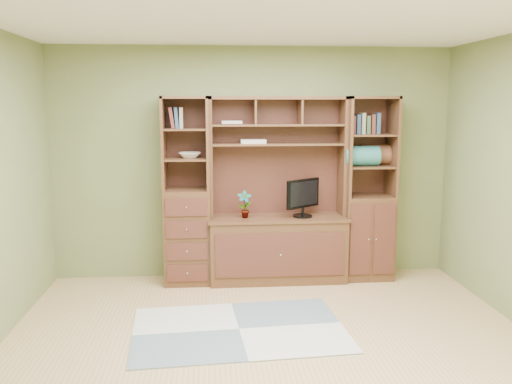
{
  "coord_description": "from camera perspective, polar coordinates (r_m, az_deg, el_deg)",
  "views": [
    {
      "loc": [
        -0.48,
        -4.1,
        1.98
      ],
      "look_at": [
        -0.03,
        1.2,
        1.1
      ],
      "focal_mm": 38.0,
      "sensor_mm": 36.0,
      "label": 1
    }
  ],
  "objects": [
    {
      "name": "rug",
      "position": [
        4.92,
        -1.8,
        -14.25
      ],
      "size": [
        1.93,
        1.36,
        0.01
      ],
      "primitive_type": "cube",
      "rotation": [
        0.0,
        0.0,
        0.07
      ],
      "color": "#939998",
      "rests_on": "ground"
    },
    {
      "name": "monitor",
      "position": [
        5.97,
        4.97,
        0.11
      ],
      "size": [
        0.51,
        0.45,
        0.58
      ],
      "primitive_type": "cube",
      "rotation": [
        0.0,
        0.0,
        0.64
      ],
      "color": "black",
      "rests_on": "center_hutch"
    },
    {
      "name": "orchid",
      "position": [
        5.92,
        -1.21,
        -1.32
      ],
      "size": [
        0.16,
        0.11,
        0.3
      ],
      "primitive_type": "imported",
      "color": "#A35B37",
      "rests_on": "center_hutch"
    },
    {
      "name": "right_tower",
      "position": [
        6.21,
        11.71,
        0.34
      ],
      "size": [
        0.55,
        0.45,
        2.05
      ],
      "primitive_type": "cube",
      "color": "#4C2D1A",
      "rests_on": "ground"
    },
    {
      "name": "magazines",
      "position": [
        5.96,
        -0.31,
        5.37
      ],
      "size": [
        0.27,
        0.2,
        0.04
      ],
      "primitive_type": "cube",
      "color": "#BBB0A0",
      "rests_on": "center_hutch"
    },
    {
      "name": "blanket_teal",
      "position": [
        6.09,
        11.03,
        3.74
      ],
      "size": [
        0.38,
        0.22,
        0.22
      ],
      "primitive_type": "cube",
      "color": "#276763",
      "rests_on": "right_tower"
    },
    {
      "name": "center_hutch",
      "position": [
        5.96,
        2.33,
        0.16
      ],
      "size": [
        1.54,
        0.53,
        2.05
      ],
      "primitive_type": "cube",
      "color": "#4C2D1A",
      "rests_on": "ground"
    },
    {
      "name": "blanket_red",
      "position": [
        6.28,
        12.74,
        3.87
      ],
      "size": [
        0.4,
        0.22,
        0.22
      ],
      "primitive_type": "cube",
      "color": "brown",
      "rests_on": "right_tower"
    },
    {
      "name": "room",
      "position": [
        4.19,
        1.85,
        0.04
      ],
      "size": [
        4.6,
        4.1,
        2.64
      ],
      "color": "tan",
      "rests_on": "ground"
    },
    {
      "name": "left_tower",
      "position": [
        5.96,
        -7.3,
        0.09
      ],
      "size": [
        0.5,
        0.45,
        2.05
      ],
      "primitive_type": "cube",
      "color": "#4C2D1A",
      "rests_on": "ground"
    },
    {
      "name": "bowl",
      "position": [
        5.91,
        -6.98,
        3.88
      ],
      "size": [
        0.24,
        0.24,
        0.06
      ],
      "primitive_type": "imported",
      "color": "beige",
      "rests_on": "left_tower"
    }
  ]
}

